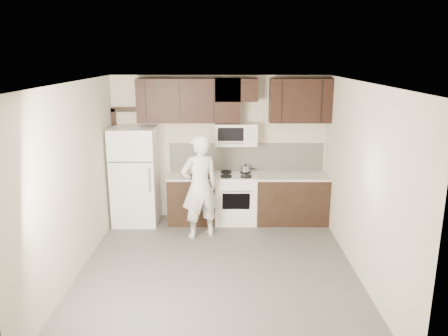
{
  "coord_description": "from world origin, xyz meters",
  "views": [
    {
      "loc": [
        0.11,
        -5.81,
        3.06
      ],
      "look_at": [
        0.08,
        0.9,
        1.31
      ],
      "focal_mm": 35.0,
      "sensor_mm": 36.0,
      "label": 1
    }
  ],
  "objects_px": {
    "stove": "(236,198)",
    "person": "(200,187)",
    "refrigerator": "(135,176)",
    "microwave": "(236,134)"
  },
  "relations": [
    {
      "from": "microwave",
      "to": "stove",
      "type": "bearing_deg",
      "value": -89.9
    },
    {
      "from": "stove",
      "to": "person",
      "type": "xyz_separation_m",
      "value": [
        -0.63,
        -0.7,
        0.44
      ]
    },
    {
      "from": "microwave",
      "to": "person",
      "type": "bearing_deg",
      "value": -127.34
    },
    {
      "from": "refrigerator",
      "to": "stove",
      "type": "bearing_deg",
      "value": 1.51
    },
    {
      "from": "stove",
      "to": "person",
      "type": "height_order",
      "value": "person"
    },
    {
      "from": "refrigerator",
      "to": "person",
      "type": "height_order",
      "value": "refrigerator"
    },
    {
      "from": "person",
      "to": "stove",
      "type": "bearing_deg",
      "value": -155.78
    },
    {
      "from": "stove",
      "to": "refrigerator",
      "type": "xyz_separation_m",
      "value": [
        -1.85,
        -0.05,
        0.44
      ]
    },
    {
      "from": "stove",
      "to": "refrigerator",
      "type": "height_order",
      "value": "refrigerator"
    },
    {
      "from": "stove",
      "to": "microwave",
      "type": "bearing_deg",
      "value": 90.1
    }
  ]
}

